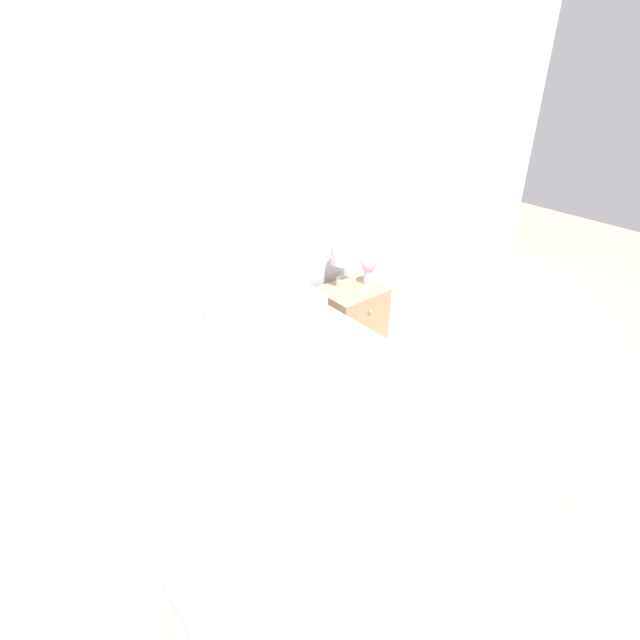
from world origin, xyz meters
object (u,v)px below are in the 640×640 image
Objects in this scene: bed at (280,434)px; flower_vase at (369,267)px; table_lamp at (343,258)px; nightstand at (351,317)px.

bed is 1.66m from flower_vase.
nightstand is at bearing -76.29° from table_lamp.
flower_vase is at bearing -29.00° from table_lamp.
bed is at bearing -150.96° from flower_vase.
bed is 6.44× the size of table_lamp.
table_lamp is (-0.02, 0.09, 0.49)m from nightstand.
flower_vase is at bearing -4.42° from nightstand.
nightstand is at bearing 32.47° from bed.
bed is 1.49m from nightstand.
bed is at bearing -144.26° from table_lamp.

